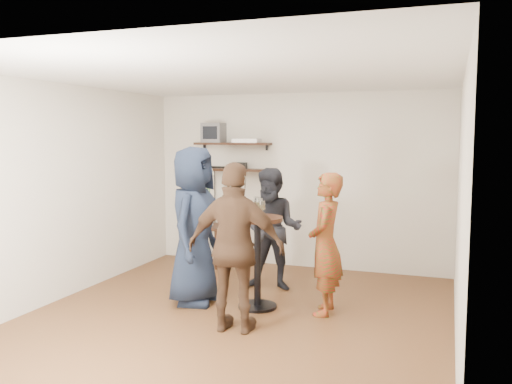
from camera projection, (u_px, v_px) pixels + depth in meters
room at (235, 199)px, 5.77m from camera, size 4.58×5.08×2.68m
shelf_upper at (232, 144)px, 8.27m from camera, size 1.20×0.25×0.04m
shelf_lower at (233, 170)px, 8.31m from camera, size 1.20×0.25×0.04m
crt_monitor at (214, 133)px, 8.35m from camera, size 0.32×0.30×0.30m
dvd_deck at (247, 141)px, 8.18m from camera, size 0.40×0.24×0.06m
radio at (240, 166)px, 8.26m from camera, size 0.22×0.10×0.10m
power_strip at (215, 167)px, 8.46m from camera, size 0.30×0.05×0.03m
side_table at (209, 232)px, 8.22m from camera, size 0.54×0.54×0.62m
vase_lilies at (209, 206)px, 8.18m from camera, size 0.19×0.19×0.94m
drinks_table at (258, 250)px, 6.18m from camera, size 0.58×0.58×1.06m
wine_glass_fl at (252, 205)px, 6.11m from camera, size 0.07×0.07×0.20m
wine_glass_fr at (262, 206)px, 6.07m from camera, size 0.06×0.06×0.19m
wine_glass_bl at (257, 203)px, 6.20m from camera, size 0.07×0.07×0.22m
wine_glass_br at (259, 204)px, 6.13m from camera, size 0.07×0.07×0.21m
person_plaid at (325, 244)px, 5.96m from camera, size 0.42×0.60×1.57m
person_dark at (273, 229)px, 6.91m from camera, size 0.81×0.65×1.57m
person_navy at (194, 225)px, 6.34m from camera, size 0.67×0.95×1.85m
person_brown at (236, 248)px, 5.42m from camera, size 1.03×0.48×1.72m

